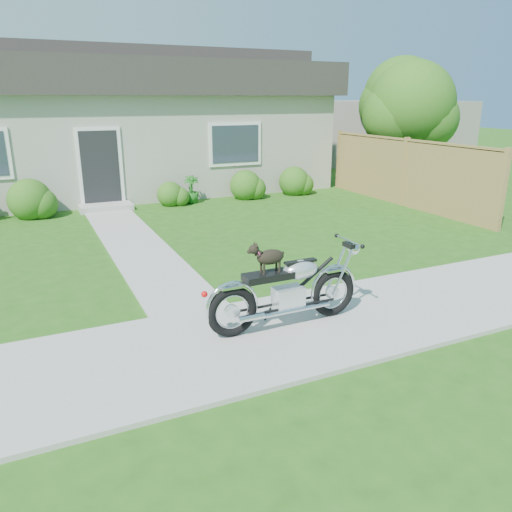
% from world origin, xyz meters
% --- Properties ---
extents(ground, '(80.00, 80.00, 0.00)m').
position_xyz_m(ground, '(0.00, 0.00, 0.00)').
color(ground, '#235114').
rests_on(ground, ground).
extents(sidewalk, '(24.00, 2.20, 0.04)m').
position_xyz_m(sidewalk, '(0.00, 0.00, 0.02)').
color(sidewalk, '#9E9B93').
rests_on(sidewalk, ground).
extents(walkway, '(1.20, 8.00, 0.03)m').
position_xyz_m(walkway, '(-1.50, 5.00, 0.01)').
color(walkway, '#9E9B93').
rests_on(walkway, ground).
extents(house, '(12.60, 7.03, 4.50)m').
position_xyz_m(house, '(-0.00, 11.99, 2.16)').
color(house, '#A9A699').
rests_on(house, ground).
extents(fence, '(0.12, 6.62, 1.90)m').
position_xyz_m(fence, '(6.30, 5.75, 0.94)').
color(fence, '#9F7C47').
rests_on(fence, ground).
extents(tree_near, '(2.71, 2.66, 4.09)m').
position_xyz_m(tree_near, '(8.00, 7.41, 2.62)').
color(tree_near, '#3D2B1C').
rests_on(tree_near, ground).
extents(tree_far, '(2.91, 2.90, 4.44)m').
position_xyz_m(tree_far, '(10.04, 10.26, 2.85)').
color(tree_far, '#3D2B1C').
rests_on(tree_far, ground).
extents(shrub_row, '(10.46, 1.08, 1.08)m').
position_xyz_m(shrub_row, '(-0.66, 8.50, 0.41)').
color(shrub_row, '#305E19').
rests_on(shrub_row, ground).
extents(potted_plant_right, '(0.52, 0.52, 0.79)m').
position_xyz_m(potted_plant_right, '(0.92, 8.55, 0.40)').
color(potted_plant_right, '#1B5D19').
rests_on(potted_plant_right, ground).
extents(motorcycle_with_dog, '(2.22, 0.60, 1.18)m').
position_xyz_m(motorcycle_with_dog, '(-0.48, 0.10, 0.55)').
color(motorcycle_with_dog, black).
rests_on(motorcycle_with_dog, sidewalk).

